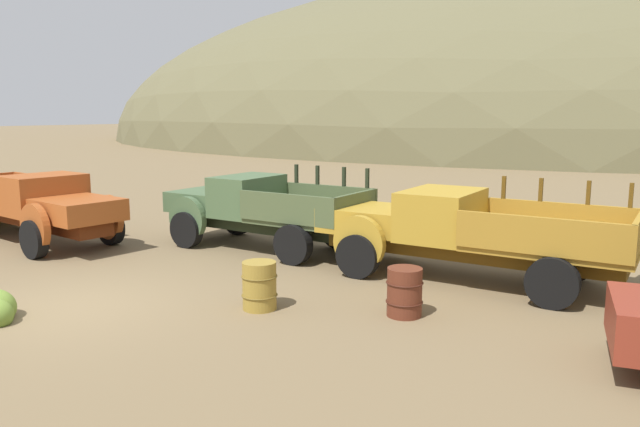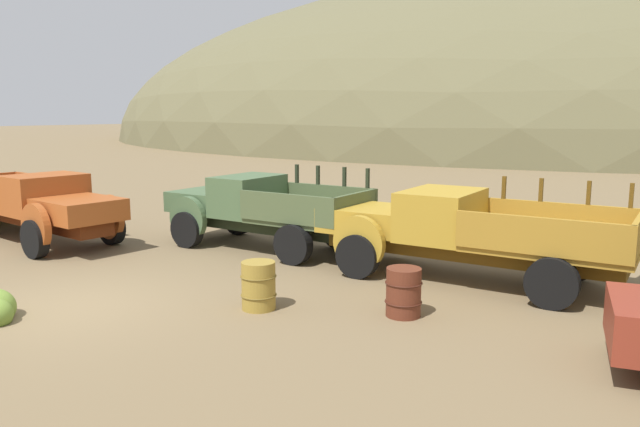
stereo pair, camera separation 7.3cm
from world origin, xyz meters
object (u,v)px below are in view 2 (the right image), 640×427
truck_weathered_green (251,209)px  oil_drum_by_truck (403,292)px  truck_oxide_orange (44,207)px  oil_drum_spare (259,285)px  truck_mustard (447,231)px

truck_weathered_green → oil_drum_by_truck: bearing=152.8°
truck_oxide_orange → truck_weathered_green: 5.73m
truck_weathered_green → oil_drum_spare: truck_weathered_green is taller
oil_drum_spare → oil_drum_by_truck: bearing=25.8°
truck_oxide_orange → truck_mustard: (10.49, 2.89, 0.02)m
truck_mustard → oil_drum_spare: bearing=61.4°
truck_oxide_orange → oil_drum_by_truck: bearing=5.0°
truck_oxide_orange → oil_drum_by_truck: truck_oxide_orange is taller
oil_drum_spare → oil_drum_by_truck: size_ratio=1.02×
truck_weathered_green → oil_drum_spare: 5.39m
truck_mustard → oil_drum_by_truck: (0.41, -2.85, -0.59)m
truck_weathered_green → oil_drum_spare: (3.60, -3.98, -0.55)m
truck_oxide_orange → truck_mustard: bearing=20.1°
truck_mustard → oil_drum_by_truck: truck_mustard is taller
oil_drum_spare → oil_drum_by_truck: 2.61m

